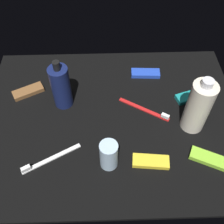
# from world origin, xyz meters

# --- Properties ---
(ground_plane) EXTENTS (0.84, 0.64, 0.01)m
(ground_plane) POSITION_xyz_m (0.00, 0.00, -0.01)
(ground_plane) COLOR black
(lotion_bottle) EXTENTS (0.06, 0.06, 0.18)m
(lotion_bottle) POSITION_xyz_m (0.16, -0.07, 0.08)
(lotion_bottle) COLOR #141E4D
(lotion_bottle) RESTS_ON ground_plane
(bodywash_bottle) EXTENTS (0.07, 0.07, 0.20)m
(bodywash_bottle) POSITION_xyz_m (-0.25, 0.04, 0.09)
(bodywash_bottle) COLOR silver
(bodywash_bottle) RESTS_ON ground_plane
(deodorant_stick) EXTENTS (0.05, 0.05, 0.10)m
(deodorant_stick) POSITION_xyz_m (0.01, 0.16, 0.05)
(deodorant_stick) COLOR silver
(deodorant_stick) RESTS_ON ground_plane
(toothbrush_white) EXTENTS (0.16, 0.10, 0.02)m
(toothbrush_white) POSITION_xyz_m (0.19, 0.15, 0.01)
(toothbrush_white) COLOR white
(toothbrush_white) RESTS_ON ground_plane
(toothbrush_red) EXTENTS (0.16, 0.10, 0.02)m
(toothbrush_red) POSITION_xyz_m (-0.12, -0.02, 0.01)
(toothbrush_red) COLOR red
(toothbrush_red) RESTS_ON ground_plane
(snack_bar_yellow) EXTENTS (0.11, 0.05, 0.01)m
(snack_bar_yellow) POSITION_xyz_m (-0.11, 0.16, 0.01)
(snack_bar_yellow) COLOR yellow
(snack_bar_yellow) RESTS_ON ground_plane
(snack_bar_teal) EXTENTS (0.11, 0.07, 0.01)m
(snack_bar_teal) POSITION_xyz_m (-0.27, -0.08, 0.01)
(snack_bar_teal) COLOR teal
(snack_bar_teal) RESTS_ON ground_plane
(snack_bar_blue) EXTENTS (0.11, 0.05, 0.01)m
(snack_bar_blue) POSITION_xyz_m (-0.13, -0.19, 0.01)
(snack_bar_blue) COLOR blue
(snack_bar_blue) RESTS_ON ground_plane
(snack_bar_brown) EXTENTS (0.11, 0.08, 0.01)m
(snack_bar_brown) POSITION_xyz_m (0.29, -0.12, 0.01)
(snack_bar_brown) COLOR brown
(snack_bar_brown) RESTS_ON ground_plane
(snack_bar_lime) EXTENTS (0.11, 0.08, 0.01)m
(snack_bar_lime) POSITION_xyz_m (-0.27, 0.16, 0.01)
(snack_bar_lime) COLOR #8CD133
(snack_bar_lime) RESTS_ON ground_plane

